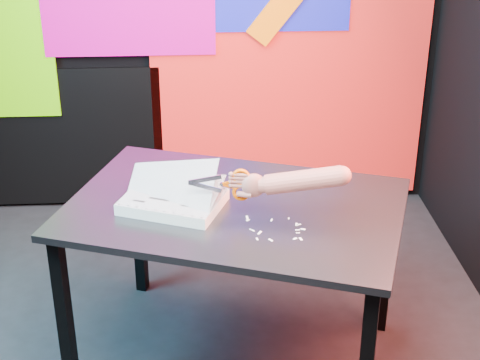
{
  "coord_description": "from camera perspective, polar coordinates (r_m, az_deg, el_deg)",
  "views": [
    {
      "loc": [
        0.13,
        -2.59,
        2.11
      ],
      "look_at": [
        0.28,
        -0.03,
        0.87
      ],
      "focal_mm": 55.0,
      "sensor_mm": 36.0,
      "label": 1
    }
  ],
  "objects": [
    {
      "name": "room",
      "position": [
        2.71,
        -5.99,
        9.32
      ],
      "size": [
        3.01,
        3.01,
        2.71
      ],
      "color": "black",
      "rests_on": "ground"
    },
    {
      "name": "scissors",
      "position": [
        2.78,
        -0.25,
        -0.36
      ],
      "size": [
        0.24,
        0.05,
        0.13
      ],
      "rotation": [
        0.0,
        0.0,
        -0.16
      ],
      "color": "silver",
      "rests_on": "printout_stack"
    },
    {
      "name": "hand_forearm",
      "position": [
        2.75,
        4.3,
        -0.08
      ],
      "size": [
        0.44,
        0.12,
        0.14
      ],
      "rotation": [
        0.0,
        0.0,
        -0.16
      ],
      "color": "brown",
      "rests_on": "work_table"
    },
    {
      "name": "paper_clippings",
      "position": [
        2.76,
        2.84,
        -3.82
      ],
      "size": [
        0.22,
        0.2,
        0.0
      ],
      "color": "white",
      "rests_on": "work_table"
    },
    {
      "name": "printout_stack",
      "position": [
        2.91,
        -5.23,
        -1.63
      ],
      "size": [
        0.45,
        0.4,
        0.2
      ],
      "rotation": [
        0.0,
        0.0,
        -0.38
      ],
      "color": "beige",
      "rests_on": "work_table"
    },
    {
      "name": "backdrop",
      "position": [
        4.22,
        -4.16,
        9.81
      ],
      "size": [
        2.88,
        0.05,
        2.08
      ],
      "color": "red",
      "rests_on": "ground"
    },
    {
      "name": "work_table",
      "position": [
        2.96,
        -0.41,
        -3.33
      ],
      "size": [
        1.52,
        1.25,
        0.75
      ],
      "rotation": [
        0.0,
        0.0,
        -0.33
      ],
      "color": "black",
      "rests_on": "ground"
    }
  ]
}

